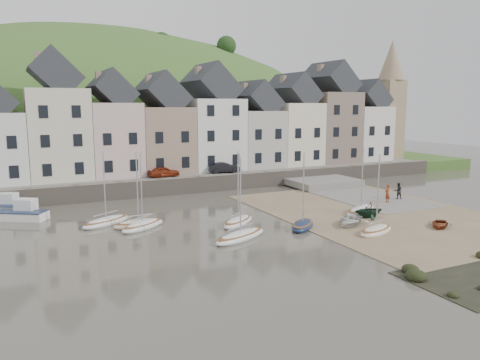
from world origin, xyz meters
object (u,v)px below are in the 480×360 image
rowboat_white (350,221)px  rowboat_red (440,224)px  rowboat_green (369,210)px  person_dark (398,191)px  car_right (224,167)px  sailboat_0 (106,221)px  car_left (164,172)px  person_red (387,193)px

rowboat_white → rowboat_red: bearing=23.9°
rowboat_green → rowboat_red: bearing=39.9°
person_dark → car_right: 20.27m
sailboat_0 → car_right: 20.86m
person_dark → rowboat_white: bearing=48.5°
car_right → rowboat_white: bearing=-165.2°
sailboat_0 → rowboat_green: sailboat_0 is taller
rowboat_white → car_right: size_ratio=0.88×
rowboat_white → person_dark: bearing=84.4°
sailboat_0 → car_left: (8.78, 12.75, 1.95)m
rowboat_green → rowboat_red: rowboat_green is taller
rowboat_red → person_dark: size_ratio=1.52×
rowboat_white → car_left: size_ratio=0.97×
rowboat_red → person_dark: person_dark is taller
sailboat_0 → rowboat_white: size_ratio=1.81×
rowboat_white → person_dark: (11.16, 6.16, 0.55)m
rowboat_green → person_red: person_red is taller
rowboat_red → car_left: car_left is taller
rowboat_white → rowboat_red: rowboat_white is taller
rowboat_green → rowboat_red: 5.85m
rowboat_white → rowboat_green: size_ratio=1.33×
car_left → car_right: size_ratio=0.91×
person_red → rowboat_white: bearing=15.0°
rowboat_red → rowboat_white: bearing=-160.0°
rowboat_red → car_right: (-7.59, 25.58, 1.92)m
car_right → sailboat_0: bearing=138.5°
person_red → car_left: size_ratio=0.51×
person_red → car_right: car_right is taller
car_left → car_right: 7.61m
sailboat_0 → rowboat_red: size_ratio=2.43×
car_left → sailboat_0: bearing=142.1°
rowboat_red → person_dark: 11.13m
car_right → person_dark: bearing=-130.3°
sailboat_0 → person_red: size_ratio=3.45×
rowboat_white → person_red: person_red is taller
car_left → person_dark: bearing=-131.1°
rowboat_white → rowboat_green: (3.08, 1.34, 0.33)m
rowboat_green → person_dark: size_ratio=1.54×
sailboat_0 → rowboat_white: sailboat_0 is taller
rowboat_white → person_dark: 12.75m
person_red → person_dark: 2.30m
person_dark → car_left: bearing=-18.1°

